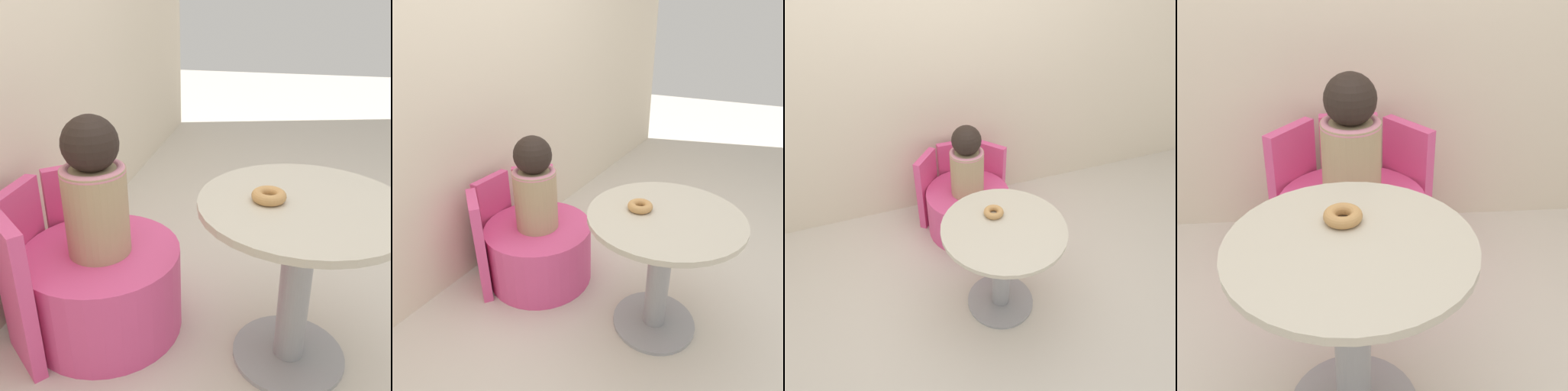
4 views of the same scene
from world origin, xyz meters
The scene contains 7 objects.
ground_plane centered at (0.00, 0.00, 0.00)m, with size 12.00×12.00×0.00m, color beige.
back_wall centered at (0.00, 1.13, 1.20)m, with size 6.00×0.06×2.40m.
round_table centered at (0.04, -0.02, 0.43)m, with size 0.67×0.67×0.63m.
tub_chair centered at (0.07, 0.70, 0.17)m, with size 0.60×0.60×0.34m.
booth_backrest centered at (0.07, 0.94, 0.29)m, with size 0.70×0.25×0.57m.
child_figure centered at (0.07, 0.70, 0.59)m, with size 0.23×0.23×0.52m.
donut centered at (0.03, 0.09, 0.65)m, with size 0.11×0.11×0.04m.
Camera 3 is at (-0.58, -1.38, 1.98)m, focal length 35.00 mm.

